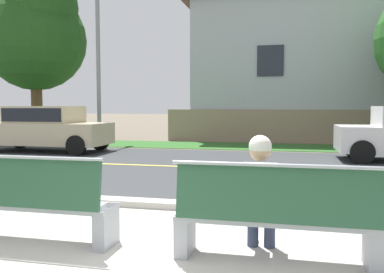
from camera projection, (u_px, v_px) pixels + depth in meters
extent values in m
plane|color=#665B4C|center=(233.00, 161.00, 11.56)|extent=(140.00, 140.00, 0.00)
cube|color=#B7B2A8|center=(140.00, 256.00, 4.17)|extent=(44.00, 3.60, 0.01)
cube|color=#ADA89E|center=(186.00, 206.00, 6.06)|extent=(44.00, 0.30, 0.11)
cube|color=#383A3D|center=(226.00, 168.00, 10.10)|extent=(52.00, 8.00, 0.01)
cube|color=#E0CC4C|center=(226.00, 168.00, 10.10)|extent=(48.00, 0.14, 0.01)
cube|color=#2D6026|center=(247.00, 146.00, 15.57)|extent=(48.00, 2.80, 0.02)
cube|color=#9EA0A8|center=(106.00, 227.00, 4.41)|extent=(0.14, 0.40, 0.45)
cube|color=#9EA0A8|center=(32.00, 205.00, 4.60)|extent=(1.95, 0.44, 0.05)
cube|color=#285138|center=(20.00, 183.00, 4.39)|extent=(1.88, 0.12, 0.52)
cylinder|color=#9EA0A8|center=(18.00, 157.00, 4.36)|extent=(1.95, 0.04, 0.04)
cube|color=#9EA0A8|center=(185.00, 233.00, 4.21)|extent=(0.14, 0.40, 0.45)
cube|color=#9EA0A8|center=(374.00, 247.00, 3.80)|extent=(0.14, 0.40, 0.45)
cube|color=#9EA0A8|center=(275.00, 219.00, 3.99)|extent=(1.95, 0.44, 0.05)
cube|color=#285138|center=(275.00, 195.00, 3.78)|extent=(1.88, 0.12, 0.52)
cylinder|color=#9EA0A8|center=(275.00, 165.00, 3.75)|extent=(1.95, 0.04, 0.04)
cylinder|color=#333D56|center=(252.00, 205.00, 4.23)|extent=(0.15, 0.42, 0.15)
cylinder|color=#333D56|center=(269.00, 206.00, 4.18)|extent=(0.15, 0.42, 0.15)
cylinder|color=#333D56|center=(253.00, 228.00, 4.43)|extent=(0.12, 0.12, 0.43)
cube|color=black|center=(253.00, 241.00, 4.52)|extent=(0.09, 0.24, 0.07)
cylinder|color=#333D56|center=(270.00, 229.00, 4.39)|extent=(0.12, 0.12, 0.43)
cube|color=black|center=(270.00, 243.00, 4.48)|extent=(0.09, 0.24, 0.07)
cube|color=silver|center=(260.00, 190.00, 4.01)|extent=(0.34, 0.20, 0.52)
cylinder|color=silver|center=(238.00, 187.00, 4.07)|extent=(0.09, 0.09, 0.46)
cylinder|color=silver|center=(282.00, 189.00, 3.98)|extent=(0.09, 0.09, 0.46)
sphere|color=tan|center=(260.00, 150.00, 3.99)|extent=(0.21, 0.21, 0.21)
sphere|color=beige|center=(260.00, 146.00, 3.98)|extent=(0.22, 0.22, 0.22)
cylinder|color=black|center=(362.00, 152.00, 10.82)|extent=(0.64, 0.18, 0.64)
cylinder|color=black|center=(352.00, 146.00, 12.46)|extent=(0.64, 0.18, 0.64)
cube|color=#C6B793|center=(46.00, 133.00, 13.85)|extent=(4.30, 1.76, 0.72)
cube|color=#C6B793|center=(45.00, 115.00, 13.80)|extent=(2.24, 1.58, 0.60)
cube|color=black|center=(45.00, 114.00, 13.80)|extent=(2.15, 1.62, 0.43)
cylinder|color=black|center=(76.00, 145.00, 12.70)|extent=(0.64, 0.18, 0.64)
cylinder|color=black|center=(100.00, 141.00, 14.33)|extent=(0.64, 0.18, 0.64)
cylinder|color=black|center=(20.00, 139.00, 15.05)|extent=(0.64, 0.18, 0.64)
cylinder|color=gray|center=(98.00, 57.00, 16.25)|extent=(0.16, 0.16, 6.99)
cylinder|color=brown|center=(37.00, 109.00, 18.44)|extent=(0.49, 0.49, 2.81)
sphere|color=#1E4719|center=(35.00, 40.00, 18.21)|extent=(4.50, 4.50, 4.50)
sphere|color=#1E4719|center=(41.00, 6.00, 17.66)|extent=(3.15, 3.15, 3.15)
cube|color=gray|center=(319.00, 126.00, 16.98)|extent=(13.00, 0.36, 1.40)
cube|color=#A3ADB2|center=(333.00, 73.00, 19.73)|extent=(12.72, 6.40, 6.28)
cube|color=brown|center=(335.00, 0.00, 19.47)|extent=(13.73, 6.91, 0.60)
cube|color=#232833|center=(270.00, 61.00, 17.21)|extent=(1.10, 0.06, 1.30)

